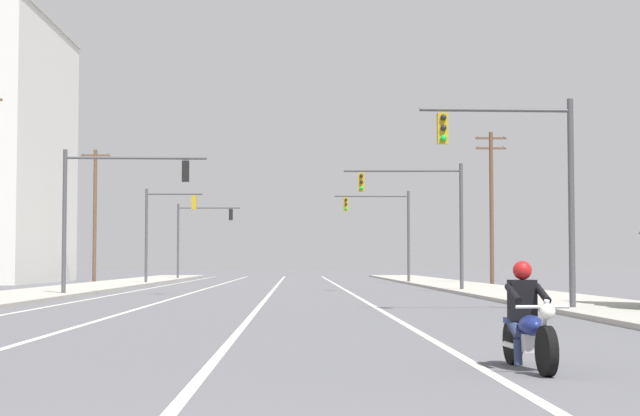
% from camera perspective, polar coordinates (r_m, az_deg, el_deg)
% --- Properties ---
extents(lane_stripe_center, '(0.16, 100.00, 0.01)m').
position_cam_1_polar(lane_stripe_center, '(51.40, -2.66, -4.63)').
color(lane_stripe_center, beige).
rests_on(lane_stripe_center, ground).
extents(lane_stripe_left, '(0.16, 100.00, 0.01)m').
position_cam_1_polar(lane_stripe_left, '(51.61, -6.77, -4.61)').
color(lane_stripe_left, beige).
rests_on(lane_stripe_left, ground).
extents(lane_stripe_right, '(0.16, 100.00, 0.01)m').
position_cam_1_polar(lane_stripe_right, '(51.44, 1.49, -4.63)').
color(lane_stripe_right, beige).
rests_on(lane_stripe_right, ground).
extents(lane_stripe_far_left, '(0.16, 100.00, 0.01)m').
position_cam_1_polar(lane_stripe_far_left, '(52.00, -10.21, -4.57)').
color(lane_stripe_far_left, beige).
rests_on(lane_stripe_far_left, ground).
extents(sidewalk_kerb_right, '(4.40, 110.00, 0.14)m').
position_cam_1_polar(sidewalk_kerb_right, '(47.32, 10.18, -4.65)').
color(sidewalk_kerb_right, '#ADA89E').
rests_on(sidewalk_kerb_right, ground).
extents(sidewalk_kerb_left, '(4.40, 110.00, 0.14)m').
position_cam_1_polar(sidewalk_kerb_left, '(47.73, -15.01, -4.58)').
color(sidewalk_kerb_left, '#ADA89E').
rests_on(sidewalk_kerb_left, ground).
extents(motorcycle_with_rider, '(0.70, 2.19, 1.46)m').
position_cam_1_polar(motorcycle_with_rider, '(14.06, 11.50, -6.47)').
color(motorcycle_with_rider, black).
rests_on(motorcycle_with_rider, ground).
extents(traffic_signal_near_right, '(4.52, 0.47, 6.20)m').
position_cam_1_polar(traffic_signal_near_right, '(30.19, 11.53, 2.03)').
color(traffic_signal_near_right, '#47474C').
rests_on(traffic_signal_near_right, ground).
extents(traffic_signal_near_left, '(6.06, 0.46, 6.20)m').
position_cam_1_polar(traffic_signal_near_left, '(44.09, -11.79, 0.58)').
color(traffic_signal_near_left, '#47474C').
rests_on(traffic_signal_near_left, ground).
extents(traffic_signal_mid_right, '(5.76, 0.40, 6.20)m').
position_cam_1_polar(traffic_signal_mid_right, '(49.50, 5.96, 0.12)').
color(traffic_signal_mid_right, '#47474C').
rests_on(traffic_signal_mid_right, ground).
extents(traffic_signal_mid_left, '(3.72, 0.37, 6.20)m').
position_cam_1_polar(traffic_signal_mid_left, '(66.94, -8.81, -0.79)').
color(traffic_signal_mid_left, '#47474C').
rests_on(traffic_signal_mid_left, ground).
extents(traffic_signal_far_right, '(5.06, 0.49, 6.20)m').
position_cam_1_polar(traffic_signal_far_right, '(68.49, 3.77, -0.79)').
color(traffic_signal_far_right, '#47474C').
rests_on(traffic_signal_far_right, ground).
extents(traffic_signal_far_left, '(5.15, 0.44, 6.20)m').
position_cam_1_polar(traffic_signal_far_left, '(83.76, -6.93, -1.18)').
color(traffic_signal_far_left, '#47474C').
rests_on(traffic_signal_far_left, ground).
extents(utility_pole_right_far, '(2.02, 0.26, 9.80)m').
position_cam_1_polar(utility_pole_right_far, '(66.38, 9.55, 0.30)').
color(utility_pole_right_far, brown).
rests_on(utility_pole_right_far, ground).
extents(utility_pole_left_far, '(2.09, 0.26, 9.50)m').
position_cam_1_polar(utility_pole_left_far, '(74.77, -12.46, -0.27)').
color(utility_pole_left_far, brown).
rests_on(utility_pole_left_far, ground).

